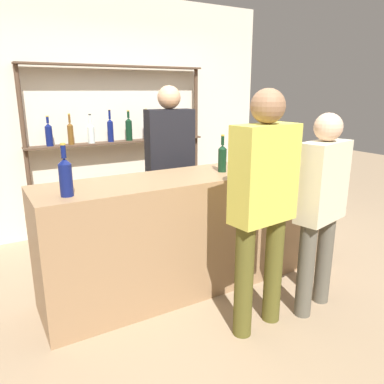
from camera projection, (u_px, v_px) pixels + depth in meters
The scene contains 10 objects.
ground_plane at pixel (192, 283), 3.43m from camera, with size 16.00×16.00×0.00m, color #9E8466.
bar_counter at pixel (192, 231), 3.30m from camera, with size 2.59×0.63×1.02m, color #997551.
back_wall at pixel (114, 116), 4.65m from camera, with size 4.19×0.12×2.80m, color beige.
back_shelf at pixel (120, 125), 4.53m from camera, with size 2.21×0.18×1.99m.
counter_bottle_0 at pixel (244, 152), 3.54m from camera, with size 0.08×0.08×0.33m.
counter_bottle_1 at pixel (222, 158), 3.25m from camera, with size 0.07×0.07×0.32m.
counter_bottle_2 at pixel (66, 176), 2.49m from camera, with size 0.09×0.09×0.36m.
customer_center at pixel (263, 197), 2.54m from camera, with size 0.49×0.26×1.72m.
server_behind_counter at pixel (170, 159), 3.84m from camera, with size 0.50×0.27×1.75m.
customer_right at pixel (321, 201), 2.81m from camera, with size 0.49×0.30×1.56m.
Camera 1 is at (-1.57, -2.66, 1.71)m, focal length 35.00 mm.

